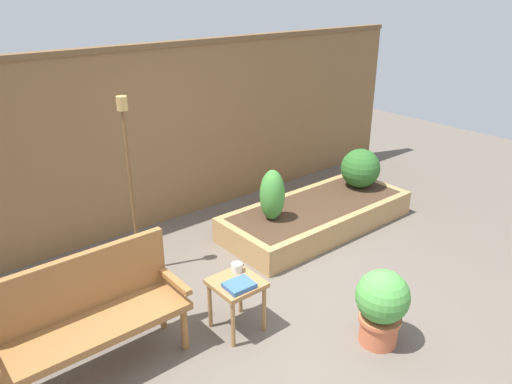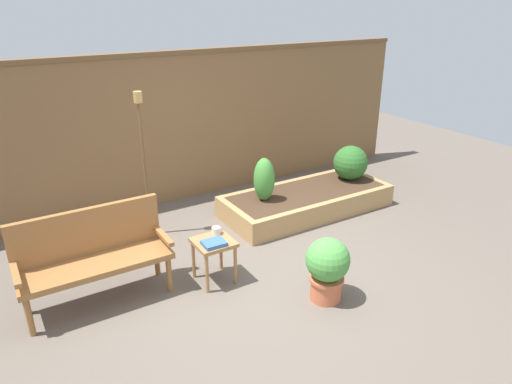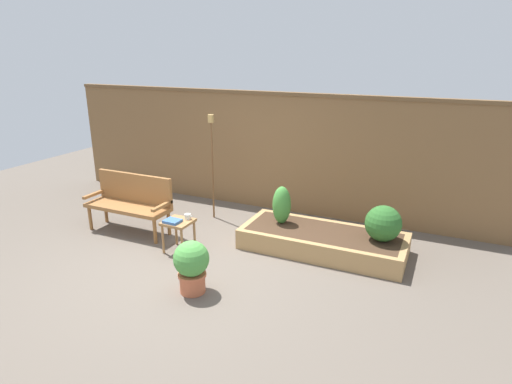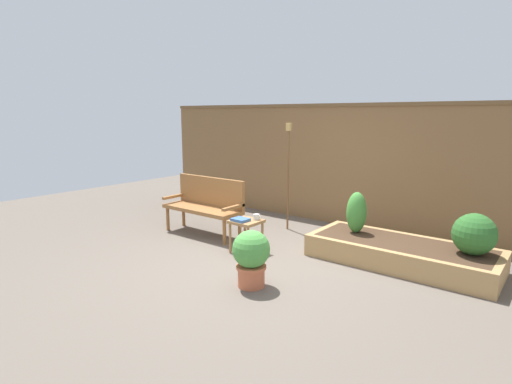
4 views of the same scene
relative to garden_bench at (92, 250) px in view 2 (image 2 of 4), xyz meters
name	(u,v)px [view 2 (image 2 of 4)]	position (x,y,z in m)	size (l,w,h in m)	color
ground_plane	(260,283)	(1.53, -0.65, -0.54)	(14.00, 14.00, 0.00)	#60564C
fence_back	(163,130)	(1.53, 1.95, 0.55)	(8.40, 0.14, 2.16)	brown
garden_bench	(92,250)	(0.00, 0.00, 0.00)	(1.44, 0.48, 0.94)	#936033
side_table	(214,248)	(1.15, -0.34, -0.15)	(0.40, 0.40, 0.48)	#9E7042
cup_on_table	(216,231)	(1.24, -0.22, -0.02)	(0.13, 0.09, 0.08)	silver
book_on_table	(214,243)	(1.11, -0.42, -0.04)	(0.23, 0.19, 0.04)	#38609E
potted_boxwood	(327,266)	(1.95, -1.22, -0.17)	(0.44, 0.44, 0.67)	#C66642
raised_planter_bed	(307,201)	(3.07, 0.57, -0.39)	(2.40, 1.00, 0.30)	#AD8451
shrub_near_bench	(264,179)	(2.38, 0.63, 0.05)	(0.28, 0.28, 0.59)	brown
shrub_far_corner	(350,163)	(3.90, 0.63, 0.01)	(0.51, 0.51, 0.51)	brown
tiki_torch	(142,141)	(0.93, 1.05, 0.70)	(0.10, 0.10, 1.83)	brown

